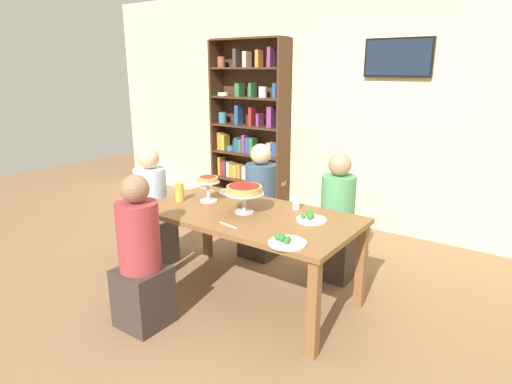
% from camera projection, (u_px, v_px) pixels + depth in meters
% --- Properties ---
extents(ground_plane, '(12.00, 12.00, 0.00)m').
position_uv_depth(ground_plane, '(249.00, 296.00, 3.64)').
color(ground_plane, '#846042').
extents(rear_partition, '(8.00, 0.12, 2.80)m').
position_uv_depth(rear_partition, '(361.00, 108.00, 4.98)').
color(rear_partition, beige).
rests_on(rear_partition, ground_plane).
extents(dining_table, '(1.73, 0.91, 0.74)m').
position_uv_depth(dining_table, '(249.00, 223.00, 3.46)').
color(dining_table, brown).
rests_on(dining_table, ground_plane).
extents(bookshelf, '(1.12, 0.30, 2.21)m').
position_uv_depth(bookshelf, '(250.00, 128.00, 5.72)').
color(bookshelf, '#422819').
rests_on(bookshelf, ground_plane).
extents(television, '(0.72, 0.05, 0.40)m').
position_uv_depth(television, '(398.00, 58.00, 4.53)').
color(television, black).
extents(diner_far_left, '(0.34, 0.34, 1.15)m').
position_uv_depth(diner_far_left, '(260.00, 209.00, 4.32)').
color(diner_far_left, '#382D28').
rests_on(diner_far_left, ground_plane).
extents(diner_far_right, '(0.34, 0.34, 1.15)m').
position_uv_depth(diner_far_right, '(337.00, 225.00, 3.87)').
color(diner_far_right, '#382D28').
rests_on(diner_far_right, ground_plane).
extents(diner_near_left, '(0.34, 0.34, 1.15)m').
position_uv_depth(diner_near_left, '(141.00, 263.00, 3.12)').
color(diner_near_left, '#382D28').
rests_on(diner_near_left, ground_plane).
extents(diner_head_west, '(0.34, 0.34, 1.15)m').
position_uv_depth(diner_head_west, '(152.00, 215.00, 4.13)').
color(diner_head_west, '#382D28').
rests_on(diner_head_west, ground_plane).
extents(deep_dish_pizza_stand, '(0.31, 0.31, 0.22)m').
position_uv_depth(deep_dish_pizza_stand, '(244.00, 191.00, 3.40)').
color(deep_dish_pizza_stand, silver).
rests_on(deep_dish_pizza_stand, dining_table).
extents(personal_pizza_stand, '(0.20, 0.20, 0.22)m').
position_uv_depth(personal_pizza_stand, '(208.00, 183.00, 3.69)').
color(personal_pizza_stand, silver).
rests_on(personal_pizza_stand, dining_table).
extents(salad_plate_near_diner, '(0.26, 0.26, 0.07)m').
position_uv_depth(salad_plate_near_diner, '(233.00, 191.00, 3.98)').
color(salad_plate_near_diner, white).
rests_on(salad_plate_near_diner, dining_table).
extents(salad_plate_far_diner, '(0.23, 0.23, 0.07)m').
position_uv_depth(salad_plate_far_diner, '(311.00, 218.00, 3.26)').
color(salad_plate_far_diner, white).
rests_on(salad_plate_far_diner, dining_table).
extents(salad_plate_spare, '(0.25, 0.25, 0.06)m').
position_uv_depth(salad_plate_spare, '(286.00, 241.00, 2.83)').
color(salad_plate_spare, white).
rests_on(salad_plate_spare, dining_table).
extents(beer_glass_amber_tall, '(0.08, 0.08, 0.16)m').
position_uv_depth(beer_glass_amber_tall, '(179.00, 192.00, 3.72)').
color(beer_glass_amber_tall, gold).
rests_on(beer_glass_amber_tall, dining_table).
extents(water_glass_clear_near, '(0.06, 0.06, 0.10)m').
position_uv_depth(water_glass_clear_near, '(296.00, 203.00, 3.52)').
color(water_glass_clear_near, white).
rests_on(water_glass_clear_near, dining_table).
extents(cutlery_fork_near, '(0.18, 0.04, 0.00)m').
position_uv_depth(cutlery_fork_near, '(207.00, 189.00, 4.11)').
color(cutlery_fork_near, silver).
rests_on(cutlery_fork_near, dining_table).
extents(cutlery_knife_near, '(0.18, 0.05, 0.00)m').
position_uv_depth(cutlery_knife_near, '(228.00, 225.00, 3.16)').
color(cutlery_knife_near, silver).
rests_on(cutlery_knife_near, dining_table).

